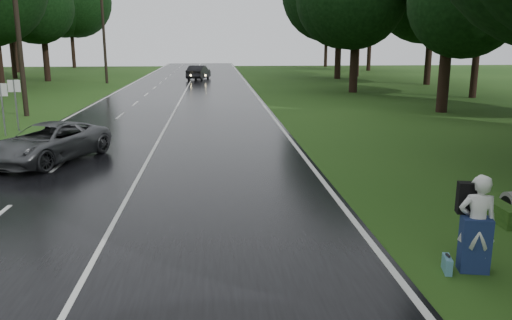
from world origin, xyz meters
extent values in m
plane|color=#264A15|center=(0.00, 0.00, 0.00)|extent=(160.00, 160.00, 0.00)
cube|color=black|center=(0.00, 20.00, 0.02)|extent=(12.00, 140.00, 0.04)
cube|color=silver|center=(0.00, 20.00, 0.04)|extent=(0.12, 140.00, 0.01)
imported|color=#47494C|center=(-3.54, 8.49, 0.73)|extent=(4.10, 5.45, 1.38)
imported|color=black|center=(0.80, 48.09, 0.82)|extent=(2.70, 5.00, 1.57)
imported|color=silver|center=(7.36, -1.50, 0.96)|extent=(0.78, 0.59, 1.92)
cube|color=navy|center=(7.36, -1.50, 0.54)|extent=(0.60, 0.46, 1.07)
cube|color=black|center=(7.30, -1.23, 1.38)|extent=(0.47, 0.31, 0.61)
cube|color=teal|center=(6.84, -1.51, 0.15)|extent=(0.22, 0.45, 0.31)
camera|label=1|loc=(2.46, -10.29, 4.32)|focal=36.13mm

